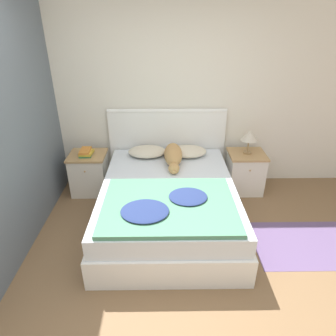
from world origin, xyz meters
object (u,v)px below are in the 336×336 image
Objects in this scene: pillow_left at (147,151)px; table_lamp at (249,136)px; nightstand_right at (245,172)px; book_stack at (86,152)px; pillow_right at (188,151)px; dog at (173,155)px; bed at (168,204)px; nightstand_left at (90,173)px.

table_lamp is at bearing -0.75° from pillow_left.
book_stack is (-2.19, -0.03, 0.33)m from nightstand_right.
pillow_right reaches higher than nightstand_right.
dog is (0.35, -0.23, 0.04)m from pillow_left.
pillow_left is at bearing 109.56° from bed.
bed is at bearing -70.44° from pillow_left.
bed is 3.94× the size of pillow_left.
pillow_right is (1.37, 0.03, 0.31)m from nightstand_left.
dog is 3.25× the size of book_stack.
nightstand_right is at bearing 34.44° from bed.
book_stack reaches higher than nightstand_left.
book_stack is 0.72× the size of table_lamp.
pillow_left is at bearing 180.00° from pillow_right.
pillow_left reaches higher than nightstand_right.
nightstand_left is at bearing -178.85° from pillow_right.
pillow_left is 2.20× the size of book_stack.
nightstand_right is at bearing -90.00° from table_lamp.
bed is at bearing -109.56° from pillow_right.
dog reaches higher than pillow_right.
table_lamp is at bearing -1.26° from pillow_right.
nightstand_left and nightstand_right have the same top height.
pillow_left is 1.58× the size of table_lamp.
bed is at bearing -145.22° from table_lamp.
bed is 3.51× the size of nightstand_left.
dog reaches higher than nightstand_left.
dog is (-1.02, -0.20, 0.36)m from nightstand_right.
nightstand_left is 0.87m from pillow_left.
pillow_right is at bearing 70.44° from bed.
nightstand_right is 2.47× the size of book_stack.
bed is at bearing -145.56° from nightstand_right.
pillow_right is 0.68× the size of dog.
pillow_right is at bearing 48.67° from dog.
bed is 1.33m from nightstand_left.
nightstand_left is at bearing 85.77° from book_stack.
bed is 0.89m from pillow_right.
bed is 2.66× the size of dog.
book_stack is at bearing 171.56° from dog.
nightstand_right is 1.12× the size of pillow_right.
pillow_right is at bearing 178.07° from nightstand_right.
pillow_right is 1.58× the size of table_lamp.
pillow_left is 0.68× the size of dog.
table_lamp is (0.82, -0.02, 0.23)m from pillow_right.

